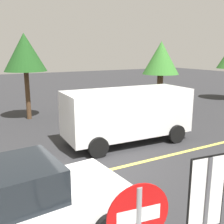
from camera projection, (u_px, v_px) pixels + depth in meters
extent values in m
plane|color=#2D2D30|center=(88.00, 175.00, 8.18)|extent=(80.00, 80.00, 0.00)
cube|color=#E0D14C|center=(164.00, 157.00, 9.61)|extent=(28.00, 0.16, 0.01)
cylinder|color=red|center=(138.00, 215.00, 2.95)|extent=(0.75, 0.13, 0.76)
cube|color=white|center=(138.00, 215.00, 2.95)|extent=(0.53, 0.11, 0.18)
cube|color=white|center=(206.00, 193.00, 3.27)|extent=(0.50, 0.09, 0.95)
cube|color=black|center=(206.00, 193.00, 3.27)|extent=(0.54, 0.09, 0.99)
cube|color=white|center=(127.00, 112.00, 10.94)|extent=(5.29, 2.24, 1.82)
cube|color=black|center=(168.00, 98.00, 11.76)|extent=(0.24, 1.85, 0.80)
cylinder|color=black|center=(149.00, 122.00, 12.79)|extent=(0.77, 0.29, 0.76)
cylinder|color=black|center=(176.00, 134.00, 11.04)|extent=(0.77, 0.29, 0.76)
cylinder|color=black|center=(79.00, 132.00, 11.25)|extent=(0.77, 0.29, 0.76)
cylinder|color=black|center=(98.00, 147.00, 9.50)|extent=(0.77, 0.29, 0.76)
cube|color=white|center=(14.00, 215.00, 5.09)|extent=(4.59, 2.12, 0.68)
cylinder|color=black|center=(69.00, 190.00, 6.71)|extent=(0.65, 0.27, 0.64)
cylinder|color=#513823|center=(160.00, 92.00, 17.19)|extent=(0.38, 0.38, 2.30)
cone|color=#387A2D|center=(161.00, 58.00, 16.71)|extent=(2.29, 2.29, 2.04)
cylinder|color=#513823|center=(28.00, 95.00, 14.71)|extent=(0.25, 0.25, 2.66)
cone|color=#1E4C1C|center=(25.00, 52.00, 14.19)|extent=(2.26, 2.26, 2.01)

